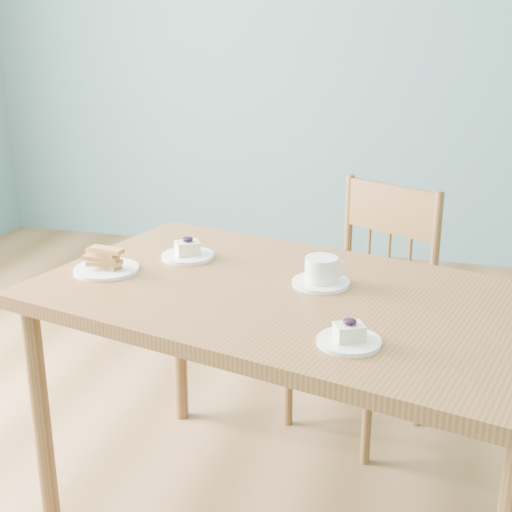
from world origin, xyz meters
TOP-DOWN VIEW (x-y plane):
  - room at (0.00, 0.00)m, footprint 5.01×5.01m
  - dining_table at (0.07, -0.10)m, footprint 1.56×1.13m
  - dining_chair at (0.19, 0.54)m, footprint 0.55×0.54m
  - cheesecake_plate_near at (0.25, -0.38)m, footprint 0.15×0.15m
  - cheesecake_plate_far at (-0.31, 0.10)m, footprint 0.16×0.16m
  - coffee_cup at (0.13, -0.02)m, footprint 0.16×0.16m
  - biscotti_plate at (-0.50, -0.08)m, footprint 0.19×0.19m

SIDE VIEW (x-z plane):
  - dining_chair at x=0.19m, z-range 0.01..0.91m
  - dining_table at x=0.07m, z-range 0.30..1.05m
  - cheesecake_plate_near at x=0.25m, z-range 0.74..0.80m
  - cheesecake_plate_far at x=-0.31m, z-range 0.74..0.80m
  - biscotti_plate at x=-0.50m, z-range 0.74..0.81m
  - coffee_cup at x=0.13m, z-range 0.75..0.83m
  - room at x=0.00m, z-range -0.01..2.71m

